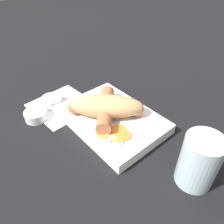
# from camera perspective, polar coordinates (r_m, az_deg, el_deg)

# --- Properties ---
(ground_plane) EXTENTS (3.00, 3.00, 0.00)m
(ground_plane) POSITION_cam_1_polar(r_m,az_deg,el_deg) (0.53, 0.00, -2.99)
(ground_plane) COLOR black
(food_tray) EXTENTS (0.24, 0.17, 0.03)m
(food_tray) POSITION_cam_1_polar(r_m,az_deg,el_deg) (0.52, 0.00, -1.95)
(food_tray) COLOR white
(food_tray) RESTS_ON ground_plane
(bread_roll) EXTENTS (0.16, 0.17, 0.05)m
(bread_roll) POSITION_cam_1_polar(r_m,az_deg,el_deg) (0.50, -1.39, 1.52)
(bread_roll) COLOR tan
(bread_roll) RESTS_ON food_tray
(sausage) EXTENTS (0.13, 0.14, 0.03)m
(sausage) POSITION_cam_1_polar(r_m,az_deg,el_deg) (0.51, -1.67, 0.94)
(sausage) COLOR #B26642
(sausage) RESTS_ON food_tray
(pickled_veggies) EXTENTS (0.08, 0.08, 0.00)m
(pickled_veggies) POSITION_cam_1_polar(r_m,az_deg,el_deg) (0.46, 1.26, -5.88)
(pickled_veggies) COLOR orange
(pickled_veggies) RESTS_ON food_tray
(napkin) EXTENTS (0.15, 0.15, 0.00)m
(napkin) POSITION_cam_1_polar(r_m,az_deg,el_deg) (0.60, -13.03, 1.76)
(napkin) COLOR white
(napkin) RESTS_ON ground_plane
(condiment_cup_near) EXTENTS (0.05, 0.05, 0.02)m
(condiment_cup_near) POSITION_cam_1_polar(r_m,az_deg,el_deg) (0.60, -15.42, 2.63)
(condiment_cup_near) COLOR white
(condiment_cup_near) RESTS_ON ground_plane
(condiment_cup_far) EXTENTS (0.05, 0.05, 0.02)m
(condiment_cup_far) POSITION_cam_1_polar(r_m,az_deg,el_deg) (0.57, -19.26, -0.86)
(condiment_cup_far) COLOR white
(condiment_cup_far) RESTS_ON ground_plane
(drink_glass) EXTENTS (0.07, 0.07, 0.10)m
(drink_glass) POSITION_cam_1_polar(r_m,az_deg,el_deg) (0.41, 21.76, -11.87)
(drink_glass) COLOR silver
(drink_glass) RESTS_ON ground_plane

